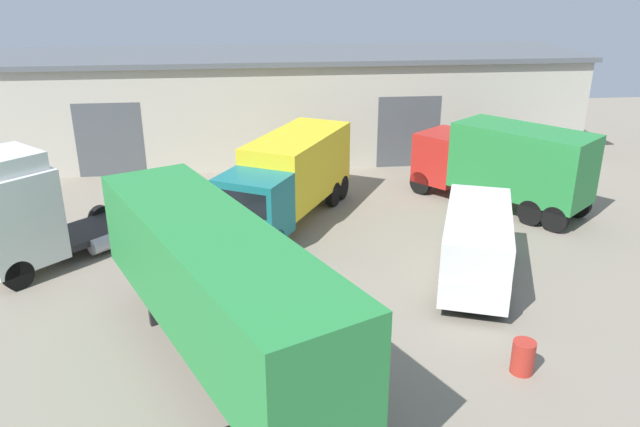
{
  "coord_description": "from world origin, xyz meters",
  "views": [
    {
      "loc": [
        -0.48,
        -16.08,
        9.54
      ],
      "look_at": [
        1.72,
        3.86,
        1.6
      ],
      "focal_mm": 35.0,
      "sensor_mm": 36.0,
      "label": 1
    }
  ],
  "objects": [
    {
      "name": "ground_plane",
      "position": [
        0.0,
        0.0,
        0.0
      ],
      "size": [
        60.0,
        60.0,
        0.0
      ],
      "primitive_type": "plane",
      "color": "gray"
    },
    {
      "name": "warehouse_building",
      "position": [
        0.0,
        17.5,
        2.7
      ],
      "size": [
        33.89,
        7.51,
        5.38
      ],
      "color": "#B7B2A3",
      "rests_on": "ground_plane"
    },
    {
      "name": "tractor_unit_white",
      "position": [
        -8.07,
        4.01,
        1.95
      ],
      "size": [
        6.3,
        6.29,
        4.14
      ],
      "rotation": [
        0.0,
        0.0,
        -2.36
      ],
      "color": "silver",
      "rests_on": "ground_plane"
    },
    {
      "name": "container_trailer_green",
      "position": [
        -1.5,
        -2.66,
        2.52
      ],
      "size": [
        6.71,
        10.49,
        3.93
      ],
      "rotation": [
        0.0,
        0.0,
        2.01
      ],
      "color": "#28843D",
      "rests_on": "ground_plane"
    },
    {
      "name": "delivery_van_white",
      "position": [
        6.43,
        1.26,
        1.3
      ],
      "size": [
        3.78,
        5.8,
        2.36
      ],
      "rotation": [
        0.0,
        0.0,
        -1.93
      ],
      "color": "silver",
      "rests_on": "ground_plane"
    },
    {
      "name": "box_truck_teal",
      "position": [
        0.89,
        7.43,
        1.89
      ],
      "size": [
        5.81,
        7.86,
        3.32
      ],
      "rotation": [
        0.0,
        0.0,
        -2.08
      ],
      "color": "#197075",
      "rests_on": "ground_plane"
    },
    {
      "name": "box_truck_red",
      "position": [
        9.9,
        7.95,
        1.97
      ],
      "size": [
        6.57,
        7.22,
        3.52
      ],
      "rotation": [
        0.0,
        0.0,
        2.26
      ],
      "color": "red",
      "rests_on": "ground_plane"
    },
    {
      "name": "oil_drum",
      "position": [
        6.03,
        -3.52,
        0.44
      ],
      "size": [
        0.58,
        0.58,
        0.88
      ],
      "color": "#B22D23",
      "rests_on": "ground_plane"
    }
  ]
}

